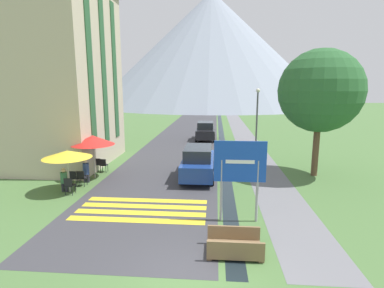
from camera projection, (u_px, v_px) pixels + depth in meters
ground_plane at (209, 144)px, 27.64m from camera, size 160.00×160.00×0.00m
road at (191, 129)px, 37.63m from camera, size 6.40×60.00×0.01m
footpath at (240, 129)px, 37.16m from camera, size 2.20×60.00×0.01m
drainage_channel at (221, 129)px, 37.34m from camera, size 0.60×60.00×0.00m
crosswalk_marking at (142, 209)px, 12.68m from camera, size 5.44×2.54×0.01m
mountain_distant at (211, 50)px, 85.85m from camera, size 67.41×67.41×31.54m
hotel_building at (62, 63)px, 19.31m from camera, size 5.95×8.16×12.41m
road_sign at (240, 169)px, 11.23m from camera, size 1.95×0.11×3.15m
footbridge at (234, 246)px, 9.31m from camera, size 1.70×1.10×0.65m
parked_car_near at (198, 162)px, 17.06m from camera, size 1.84×4.60×1.82m
parked_car_far at (206, 131)px, 29.38m from camera, size 1.85×4.10×1.82m
cafe_chair_near_left at (81, 177)px, 15.58m from camera, size 0.40×0.40×0.85m
cafe_chair_near_right at (74, 177)px, 15.55m from camera, size 0.40×0.40×0.85m
cafe_chair_nearest at (69, 185)px, 14.35m from camera, size 0.40×0.40×0.85m
cafe_chair_far_right at (103, 164)px, 18.15m from camera, size 0.40×0.40×0.85m
cafe_chair_far_left at (98, 163)px, 18.34m from camera, size 0.40×0.40×0.85m
cafe_umbrella_front_yellow at (67, 154)px, 14.50m from camera, size 2.33×2.33×2.09m
cafe_umbrella_middle_red at (93, 140)px, 16.77m from camera, size 2.41×2.41×2.46m
person_seated_far at (64, 179)px, 14.76m from camera, size 0.32×0.32×1.21m
person_seated_near at (86, 170)px, 16.20m from camera, size 0.32×0.32×1.29m
streetlamp at (257, 118)px, 20.92m from camera, size 0.28×0.28×5.04m
tree_by_path at (320, 91)px, 16.75m from camera, size 4.65×4.65×7.24m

